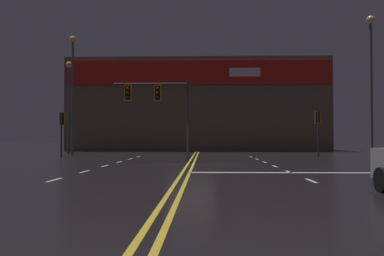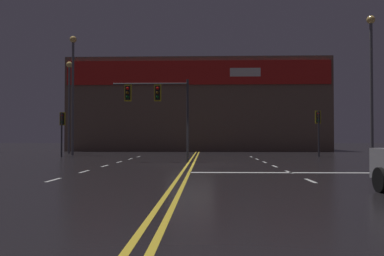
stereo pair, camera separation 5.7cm
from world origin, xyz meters
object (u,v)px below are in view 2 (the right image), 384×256
Objects in this scene: streetlight_near_right at (73,79)px; traffic_signal_corner_northeast at (318,123)px; traffic_signal_corner_northwest at (62,124)px; traffic_signal_median at (156,99)px; streetlight_far_right at (69,94)px; streetlight_far_left at (371,67)px.

traffic_signal_corner_northeast is at bearing -6.83° from streetlight_near_right.
traffic_signal_corner_northeast is 19.23m from traffic_signal_corner_northwest.
streetlight_far_right is at bearing 125.04° from traffic_signal_median.
streetlight_near_right is 22.81m from streetlight_far_left.
traffic_signal_corner_northwest is (-19.21, -0.85, -0.10)m from traffic_signal_corner_northeast.
traffic_signal_corner_northwest is 4.95m from streetlight_near_right.
streetlight_far_right reaches higher than traffic_signal_median.
streetlight_far_left is (21.83, -2.73, 3.68)m from traffic_signal_corner_northwest.
streetlight_far_right reaches higher than traffic_signal_corner_northeast.
streetlight_near_right is 1.02× the size of streetlight_far_left.
streetlight_near_right is at bearing 129.63° from traffic_signal_median.
streetlight_near_right is (-0.21, 3.17, 3.79)m from traffic_signal_corner_northwest.
traffic_signal_median is 0.57× the size of streetlight_far_right.
streetlight_far_right is (-23.64, 9.94, -0.65)m from streetlight_far_left.
streetlight_far_left is at bearing -22.80° from streetlight_far_right.
traffic_signal_corner_northwest is at bearing 172.87° from streetlight_far_left.
traffic_signal_median is 16.82m from streetlight_far_right.
traffic_signal_median is 1.45× the size of traffic_signal_corner_northwest.
streetlight_near_right is 4.41m from streetlight_far_right.
traffic_signal_median is 14.74m from streetlight_far_left.
streetlight_far_left is 25.66m from streetlight_far_right.
streetlight_near_right is at bearing 93.76° from traffic_signal_corner_northwest.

